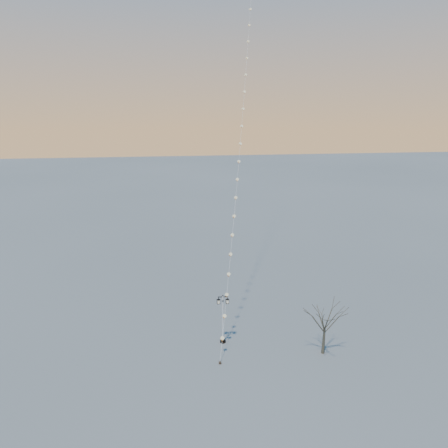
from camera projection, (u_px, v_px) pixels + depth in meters
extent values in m
plane|color=#5E5E5E|center=(227.00, 356.00, 35.19)|extent=(300.00, 300.00, 0.00)
cylinder|color=black|center=(223.00, 341.00, 37.17)|extent=(0.53, 0.53, 0.15)
cylinder|color=black|center=(223.00, 340.00, 37.13)|extent=(0.38, 0.38, 0.13)
cylinder|color=silver|center=(223.00, 318.00, 36.50)|extent=(0.12, 0.12, 4.41)
cylinder|color=black|center=(223.00, 301.00, 36.03)|extent=(0.19, 0.19, 0.06)
cube|color=black|center=(223.00, 297.00, 35.93)|extent=(0.89, 0.10, 0.06)
sphere|color=black|center=(223.00, 296.00, 35.90)|extent=(0.13, 0.13, 0.13)
pyramid|color=black|center=(218.00, 298.00, 35.94)|extent=(0.41, 0.41, 0.13)
cube|color=beige|center=(218.00, 301.00, 36.02)|extent=(0.24, 0.24, 0.32)
cube|color=black|center=(218.00, 303.00, 36.07)|extent=(0.28, 0.28, 0.04)
pyramid|color=black|center=(227.00, 298.00, 36.00)|extent=(0.41, 0.41, 0.13)
cube|color=beige|center=(227.00, 301.00, 36.08)|extent=(0.24, 0.24, 0.32)
cube|color=black|center=(227.00, 303.00, 36.13)|extent=(0.28, 0.28, 0.04)
cone|color=#3E382B|center=(324.00, 340.00, 35.20)|extent=(0.30, 0.30, 2.52)
cylinder|color=#32261C|center=(220.00, 363.00, 34.03)|extent=(0.22, 0.22, 0.22)
cylinder|color=black|center=(220.00, 362.00, 34.03)|extent=(0.03, 0.03, 0.27)
cone|color=orange|center=(243.00, 78.00, 45.63)|extent=(0.09, 0.09, 0.31)
cylinder|color=white|center=(220.00, 357.00, 33.88)|extent=(0.02, 0.02, 0.87)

